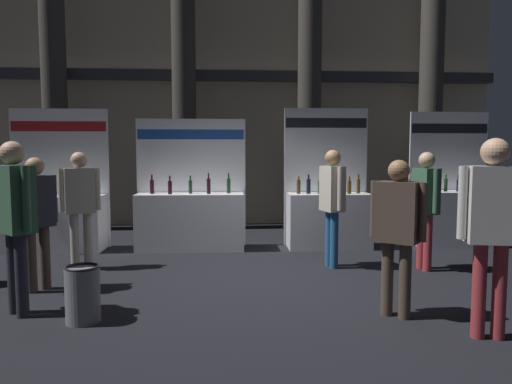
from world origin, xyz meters
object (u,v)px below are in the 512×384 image
object	(u,v)px
visitor_5	(397,223)
visitor_7	(492,219)
visitor_1	(80,200)
trash_bin	(83,294)
visitor_6	(36,212)
exhibitor_booth_1	(191,216)
visitor_3	(332,197)
exhibitor_booth_3	(454,212)
exhibitor_booth_2	(328,214)
exhibitor_booth_0	(56,216)
visitor_0	(426,200)
visitor_4	(15,209)

from	to	relation	value
visitor_5	visitor_7	size ratio (longest dim) A/B	0.89
visitor_1	visitor_5	xyz separation A→B (m)	(3.93, -2.24, -0.05)
trash_bin	visitor_5	size ratio (longest dim) A/B	0.35
trash_bin	visitor_6	bearing A→B (deg)	128.66
exhibitor_booth_1	visitor_5	xyz separation A→B (m)	(2.43, -3.57, 0.38)
visitor_3	visitor_7	size ratio (longest dim) A/B	0.96
exhibitor_booth_3	visitor_6	world-z (taller)	exhibitor_booth_3
exhibitor_booth_1	exhibitor_booth_3	distance (m)	4.89
visitor_5	visitor_3	bearing A→B (deg)	133.97
visitor_7	exhibitor_booth_2	bearing A→B (deg)	108.94
exhibitor_booth_0	visitor_1	distance (m)	1.67
exhibitor_booth_0	visitor_7	world-z (taller)	exhibitor_booth_0
exhibitor_booth_3	visitor_3	xyz separation A→B (m)	(-2.65, -1.49, 0.44)
exhibitor_booth_0	trash_bin	distance (m)	3.90
exhibitor_booth_3	visitor_5	distance (m)	4.39
trash_bin	visitor_0	xyz separation A→B (m)	(4.36, 1.84, 0.75)
visitor_1	exhibitor_booth_0	bearing A→B (deg)	-80.80
visitor_4	exhibitor_booth_2	bearing A→B (deg)	81.21
visitor_7	visitor_1	bearing A→B (deg)	159.34
exhibitor_booth_0	visitor_6	world-z (taller)	exhibitor_booth_0
exhibitor_booth_2	visitor_5	distance (m)	3.59
visitor_0	visitor_6	distance (m)	5.30
visitor_7	trash_bin	bearing A→B (deg)	-178.30
trash_bin	visitor_7	distance (m)	4.01
trash_bin	exhibitor_booth_2	bearing A→B (deg)	46.98
exhibitor_booth_0	visitor_5	xyz separation A→B (m)	(4.80, -3.60, 0.37)
exhibitor_booth_0	visitor_7	xyz separation A→B (m)	(5.45, -4.20, 0.50)
exhibitor_booth_1	trash_bin	bearing A→B (deg)	-102.64
visitor_4	visitor_7	bearing A→B (deg)	31.26
visitor_6	visitor_7	xyz separation A→B (m)	(4.76, -1.76, 0.12)
visitor_1	visitor_6	size ratio (longest dim) A/B	1.04
exhibitor_booth_3	visitor_4	xyz separation A→B (m)	(-6.43, -3.33, 0.50)
exhibitor_booth_2	visitor_3	xyz separation A→B (m)	(-0.27, -1.45, 0.44)
trash_bin	visitor_5	world-z (taller)	visitor_5
exhibitor_booth_3	exhibitor_booth_2	bearing A→B (deg)	-178.93
exhibitor_booth_3	exhibitor_booth_0	bearing A→B (deg)	-179.85
visitor_4	trash_bin	bearing A→B (deg)	24.00
exhibitor_booth_1	visitor_1	bearing A→B (deg)	-138.39
visitor_3	exhibitor_booth_3	bearing A→B (deg)	-75.67
exhibitor_booth_0	visitor_0	bearing A→B (deg)	-16.15
visitor_0	trash_bin	bearing A→B (deg)	101.41
exhibitor_booth_0	exhibitor_booth_1	size ratio (longest dim) A/B	1.07
exhibitor_booth_0	visitor_6	bearing A→B (deg)	-74.34
visitor_4	visitor_6	distance (m)	0.90
exhibitor_booth_2	exhibitor_booth_3	xyz separation A→B (m)	(2.38, 0.04, 0.00)
visitor_3	exhibitor_booth_0	bearing A→B (deg)	57.18
visitor_4	visitor_5	bearing A→B (deg)	37.97
exhibitor_booth_2	visitor_7	xyz separation A→B (m)	(0.58, -4.17, 0.49)
trash_bin	visitor_6	xyz separation A→B (m)	(-0.89, 1.12, 0.70)
exhibitor_booth_0	visitor_3	distance (m)	4.86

